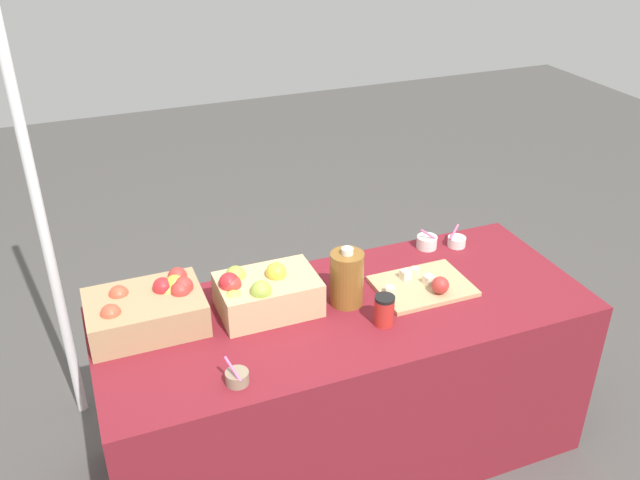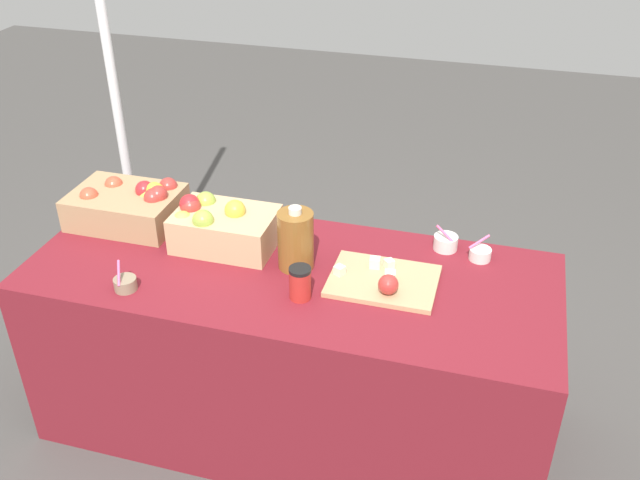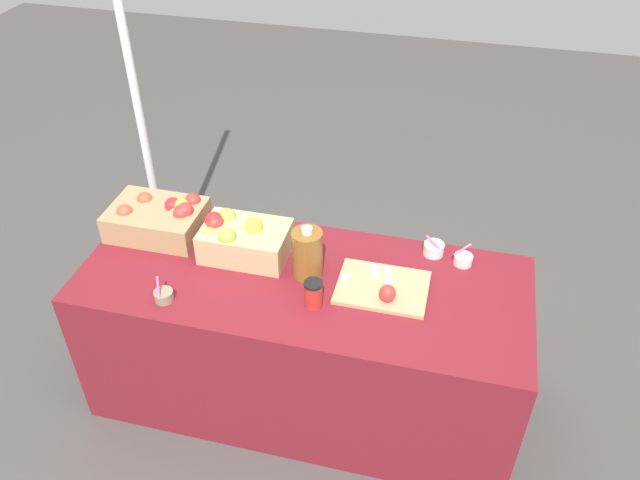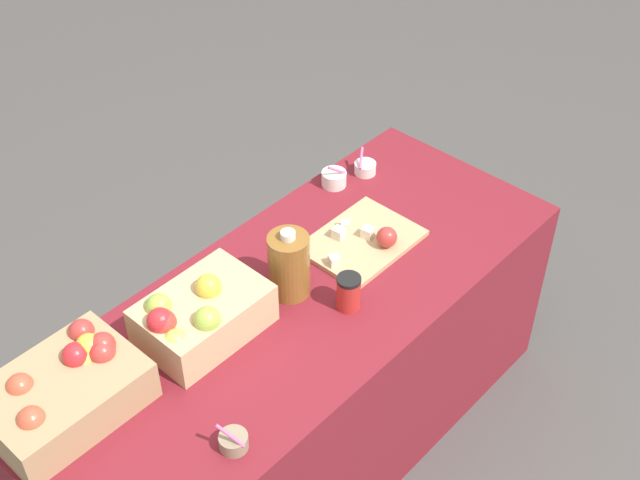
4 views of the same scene
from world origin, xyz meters
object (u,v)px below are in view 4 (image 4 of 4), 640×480
sample_bowl_mid (233,441)px  cider_jug (289,265)px  apple_crate_middle (199,315)px  sample_bowl_near (334,178)px  apple_crate_left (66,389)px  cutting_board_front (364,240)px  sample_bowl_far (365,168)px  coffee_cup (349,292)px

sample_bowl_mid → cider_jug: (0.52, 0.30, 0.09)m
apple_crate_middle → sample_bowl_near: 0.84m
apple_crate_left → cutting_board_front: (1.06, -0.16, -0.06)m
cutting_board_front → sample_bowl_near: size_ratio=3.60×
sample_bowl_mid → sample_bowl_far: size_ratio=1.13×
cutting_board_front → apple_crate_middle: bearing=171.7°
apple_crate_middle → cutting_board_front: size_ratio=1.00×
cider_jug → apple_crate_middle: bearing=168.6°
sample_bowl_near → cider_jug: cider_jug is taller
apple_crate_left → cider_jug: 0.74m
cutting_board_front → sample_bowl_far: (0.31, 0.26, 0.01)m
cutting_board_front → sample_bowl_near: bearing=58.8°
sample_bowl_near → coffee_cup: (-0.43, -0.44, 0.03)m
apple_crate_left → sample_bowl_near: (1.23, 0.14, -0.05)m
apple_crate_left → coffee_cup: apple_crate_left is taller
coffee_cup → cider_jug: bearing=111.7°
apple_crate_left → cutting_board_front: apple_crate_left is taller
apple_crate_middle → sample_bowl_near: bearing=13.8°
apple_crate_left → coffee_cup: size_ratio=3.52×
cutting_board_front → sample_bowl_mid: 0.89m
apple_crate_left → sample_bowl_mid: bearing=-63.7°
sample_bowl_near → cider_jug: size_ratio=0.43×
apple_crate_middle → coffee_cup: apple_crate_middle is taller
cutting_board_front → sample_bowl_far: size_ratio=4.19×
cutting_board_front → cider_jug: (-0.33, 0.03, 0.09)m
apple_crate_left → apple_crate_middle: 0.42m
apple_crate_left → cider_jug: size_ratio=1.73×
sample_bowl_near → cider_jug: (-0.50, -0.26, 0.08)m
cider_jug → sample_bowl_far: bearing=19.6°
apple_crate_left → sample_bowl_near: bearing=6.3°
sample_bowl_mid → cider_jug: bearing=29.8°
sample_bowl_near → apple_crate_middle: bearing=-166.2°
apple_crate_left → apple_crate_middle: bearing=-8.6°
apple_crate_middle → coffee_cup: bearing=-32.4°
sample_bowl_mid → coffee_cup: coffee_cup is taller
sample_bowl_far → cider_jug: size_ratio=0.37×
coffee_cup → apple_crate_left: bearing=159.1°
apple_crate_middle → sample_bowl_far: apple_crate_middle is taller
apple_crate_left → coffee_cup: 0.86m
sample_bowl_mid → sample_bowl_far: sample_bowl_mid is taller
cider_jug → apple_crate_left: bearing=170.2°
cutting_board_front → sample_bowl_mid: bearing=-162.4°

